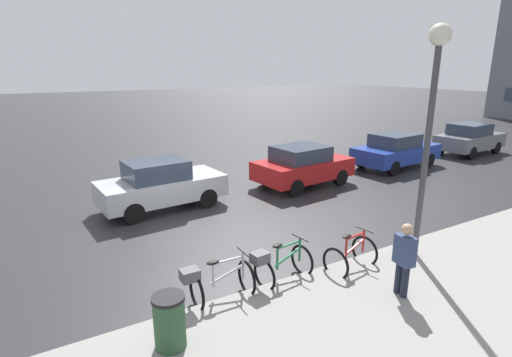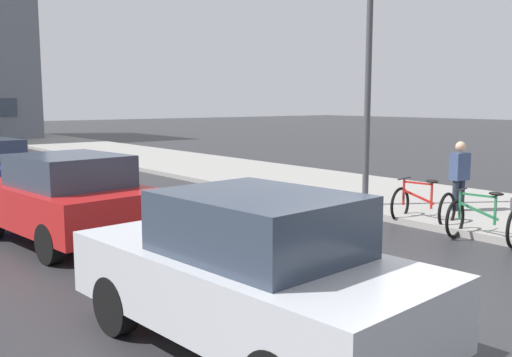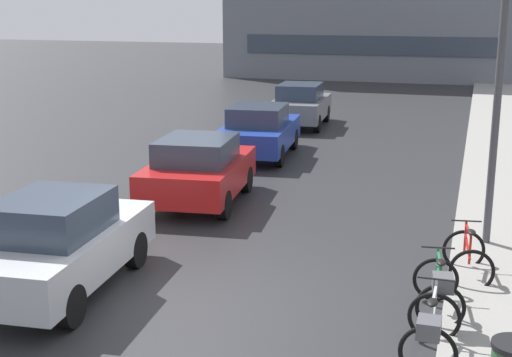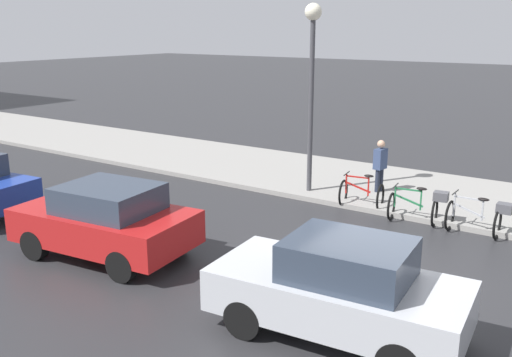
# 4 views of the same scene
# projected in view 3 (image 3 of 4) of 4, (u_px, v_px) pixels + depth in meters

# --- Properties ---
(ground_plane) EXTENTS (140.00, 140.00, 0.00)m
(ground_plane) POSITION_uv_depth(u_px,v_px,m) (201.00, 304.00, 11.06)
(ground_plane) COLOR #28282B
(bicycle_nearest) EXTENTS (0.74, 1.40, 0.97)m
(bicycle_nearest) POSITION_uv_depth(u_px,v_px,m) (431.00, 331.00, 9.05)
(bicycle_nearest) COLOR black
(bicycle_nearest) RESTS_ON ground
(bicycle_second) EXTENTS (0.84, 1.43, 0.94)m
(bicycle_second) POSITION_uv_depth(u_px,v_px,m) (439.00, 289.00, 10.39)
(bicycle_second) COLOR black
(bicycle_second) RESTS_ON ground
(bicycle_third) EXTENTS (0.88, 1.18, 0.95)m
(bicycle_third) POSITION_uv_depth(u_px,v_px,m) (468.00, 258.00, 11.88)
(bicycle_third) COLOR black
(bicycle_third) RESTS_ON ground
(car_silver) EXTENTS (2.10, 4.10, 1.61)m
(car_silver) POSITION_uv_depth(u_px,v_px,m) (58.00, 244.00, 11.38)
(car_silver) COLOR #B2B5BA
(car_silver) RESTS_ON ground
(car_red) EXTENTS (2.35, 3.97, 1.57)m
(car_red) POSITION_uv_depth(u_px,v_px,m) (198.00, 170.00, 16.45)
(car_red) COLOR #AD1919
(car_red) RESTS_ON ground
(car_blue) EXTENTS (2.31, 4.40, 1.57)m
(car_blue) POSITION_uv_depth(u_px,v_px,m) (259.00, 131.00, 21.54)
(car_blue) COLOR navy
(car_blue) RESTS_ON ground
(car_grey) EXTENTS (2.12, 4.08, 1.61)m
(car_grey) POSITION_uv_depth(u_px,v_px,m) (300.00, 105.00, 26.88)
(car_grey) COLOR slate
(car_grey) RESTS_ON ground
(streetlamp) EXTENTS (0.46, 0.46, 5.36)m
(streetlamp) POSITION_uv_depth(u_px,v_px,m) (502.00, 45.00, 12.61)
(streetlamp) COLOR #424247
(streetlamp) RESTS_ON ground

